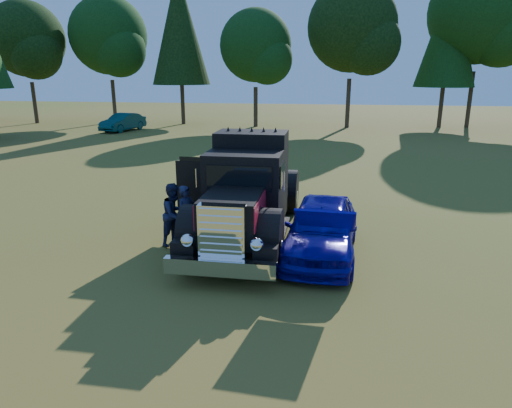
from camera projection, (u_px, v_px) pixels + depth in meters
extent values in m
plane|color=#3F5519|center=(226.00, 255.00, 12.06)|extent=(120.00, 120.00, 0.00)
cylinder|color=#2D2116|center=(35.00, 103.00, 42.86)|extent=(0.36, 0.36, 3.78)
sphere|color=black|center=(26.00, 39.00, 41.28)|extent=(6.72, 6.72, 6.72)
sphere|color=black|center=(35.00, 53.00, 40.64)|extent=(4.62, 4.62, 4.62)
cylinder|color=#2D2116|center=(114.00, 101.00, 43.66)|extent=(0.36, 0.36, 3.96)
sphere|color=black|center=(109.00, 35.00, 42.01)|extent=(7.04, 7.04, 7.04)
sphere|color=black|center=(119.00, 50.00, 41.34)|extent=(4.84, 4.84, 4.84)
cylinder|color=#2D2116|center=(183.00, 98.00, 42.02)|extent=(0.36, 0.36, 4.68)
cone|color=black|center=(179.00, 28.00, 40.31)|extent=(5.20, 5.20, 9.75)
cylinder|color=#2D2116|center=(256.00, 107.00, 40.17)|extent=(0.36, 0.36, 3.42)
sphere|color=black|center=(256.00, 46.00, 38.74)|extent=(6.08, 6.08, 6.08)
sphere|color=black|center=(268.00, 59.00, 38.17)|extent=(4.18, 4.18, 4.18)
cylinder|color=#2D2116|center=(348.00, 103.00, 39.32)|extent=(0.36, 0.36, 4.14)
sphere|color=black|center=(352.00, 27.00, 37.59)|extent=(7.36, 7.36, 7.36)
sphere|color=black|center=(369.00, 43.00, 36.89)|extent=(5.06, 5.06, 5.06)
cylinder|color=#2D2116|center=(441.00, 101.00, 39.47)|extent=(0.36, 0.36, 4.50)
cone|color=black|center=(449.00, 29.00, 37.83)|extent=(5.00, 5.00, 9.38)
cylinder|color=#2D2116|center=(470.00, 100.00, 39.41)|extent=(0.36, 0.36, 4.74)
sphere|color=black|center=(481.00, 11.00, 37.43)|extent=(8.42, 8.42, 8.42)
sphere|color=black|center=(503.00, 30.00, 36.63)|extent=(5.79, 5.79, 5.79)
cylinder|color=black|center=(190.00, 244.00, 11.31)|extent=(0.32, 1.10, 1.10)
cylinder|color=black|center=(274.00, 250.00, 10.99)|extent=(0.32, 1.10, 1.10)
cylinder|color=black|center=(231.00, 195.00, 15.87)|extent=(0.32, 1.10, 1.10)
cylinder|color=black|center=(291.00, 198.00, 15.54)|extent=(0.32, 1.10, 1.10)
cylinder|color=black|center=(240.00, 195.00, 15.81)|extent=(0.32, 1.10, 1.10)
cylinder|color=black|center=(282.00, 197.00, 15.59)|extent=(0.32, 1.10, 1.10)
cube|color=black|center=(250.00, 213.00, 13.60)|extent=(1.60, 6.40, 0.28)
cube|color=white|center=(220.00, 268.00, 9.97)|extent=(2.50, 0.22, 0.36)
cube|color=white|center=(222.00, 233.00, 10.06)|extent=(1.05, 0.30, 1.30)
cube|color=black|center=(232.00, 217.00, 11.04)|extent=(1.35, 1.80, 1.10)
cube|color=maroon|center=(204.00, 207.00, 11.09)|extent=(0.02, 1.80, 0.60)
cube|color=maroon|center=(260.00, 210.00, 10.88)|extent=(0.02, 1.80, 0.60)
cylinder|color=black|center=(194.00, 229.00, 11.19)|extent=(0.55, 1.24, 1.24)
cylinder|color=black|center=(270.00, 234.00, 10.90)|extent=(0.55, 1.24, 1.24)
sphere|color=white|center=(188.00, 241.00, 10.17)|extent=(0.32, 0.32, 0.32)
sphere|color=white|center=(257.00, 245.00, 9.93)|extent=(0.32, 0.32, 0.32)
cube|color=black|center=(244.00, 191.00, 12.44)|extent=(2.05, 1.30, 2.10)
cube|color=black|center=(239.00, 178.00, 11.66)|extent=(1.70, 0.05, 0.65)
cube|color=black|center=(252.00, 174.00, 13.62)|extent=(2.05, 1.30, 2.50)
cube|color=black|center=(260.00, 186.00, 15.40)|extent=(2.00, 2.00, 0.35)
cube|color=black|center=(195.00, 187.00, 13.31)|extent=(1.10, 0.10, 1.50)
cube|color=maroon|center=(195.00, 191.00, 13.40)|extent=(0.85, 0.05, 0.75)
imported|color=navy|center=(322.00, 228.00, 11.89)|extent=(2.05, 4.54, 1.51)
cube|color=navy|center=(326.00, 219.00, 10.05)|extent=(1.35, 1.01, 0.67)
imported|color=#1A223E|center=(187.00, 216.00, 12.56)|extent=(0.65, 0.74, 1.71)
imported|color=#20214C|center=(175.00, 214.00, 12.63)|extent=(0.96, 1.05, 1.76)
imported|color=#0A3041|center=(123.00, 122.00, 37.40)|extent=(2.51, 4.56, 1.42)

